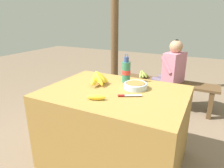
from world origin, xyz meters
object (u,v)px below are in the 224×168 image
(wooden_bench, at_px, (166,85))
(banana_bunch_green, at_px, (143,74))
(banana_bunch_ripe, at_px, (98,78))
(serving_bowl, at_px, (136,85))
(support_post_near, at_px, (115,22))
(knife, at_px, (126,95))
(loose_banana_front, at_px, (96,97))
(water_bottle, at_px, (126,71))
(seated_vendor, at_px, (171,70))

(wooden_bench, height_order, banana_bunch_green, banana_bunch_green)
(banana_bunch_ripe, bearing_deg, serving_bowl, 8.54)
(serving_bowl, xyz_separation_m, support_post_near, (-1.03, 1.64, 0.50))
(banana_bunch_ripe, distance_m, serving_bowl, 0.37)
(knife, bearing_deg, loose_banana_front, -167.18)
(water_bottle, height_order, seated_vendor, seated_vendor)
(loose_banana_front, xyz_separation_m, banana_bunch_green, (-0.18, 1.71, -0.27))
(banana_bunch_ripe, xyz_separation_m, banana_bunch_green, (-0.00, 1.38, -0.31))
(seated_vendor, xyz_separation_m, support_post_near, (-1.09, 0.33, 0.65))
(loose_banana_front, bearing_deg, knife, 42.58)
(serving_bowl, distance_m, banana_bunch_green, 1.40)
(serving_bowl, relative_size, wooden_bench, 0.14)
(banana_bunch_ripe, height_order, wooden_bench, banana_bunch_ripe)
(serving_bowl, bearing_deg, support_post_near, 122.09)
(support_post_near, bearing_deg, water_bottle, -59.83)
(seated_vendor, bearing_deg, support_post_near, 1.66)
(banana_bunch_ripe, distance_m, wooden_bench, 1.50)
(water_bottle, distance_m, seated_vendor, 1.22)
(banana_bunch_ripe, bearing_deg, loose_banana_front, -61.95)
(knife, bearing_deg, serving_bowl, 60.55)
(banana_bunch_ripe, distance_m, seated_vendor, 1.44)
(water_bottle, bearing_deg, wooden_bench, 81.86)
(support_post_near, bearing_deg, banana_bunch_green, -25.52)
(loose_banana_front, distance_m, wooden_bench, 1.77)
(water_bottle, relative_size, loose_banana_front, 1.87)
(knife, height_order, support_post_near, support_post_near)
(wooden_bench, height_order, support_post_near, support_post_near)
(wooden_bench, bearing_deg, seated_vendor, -18.86)
(wooden_bench, relative_size, banana_bunch_green, 6.38)
(banana_bunch_ripe, height_order, serving_bowl, banana_bunch_ripe)
(knife, bearing_deg, support_post_near, 89.24)
(wooden_bench, distance_m, banana_bunch_green, 0.40)
(banana_bunch_green, xyz_separation_m, support_post_near, (-0.66, 0.32, 0.78))
(loose_banana_front, xyz_separation_m, support_post_near, (-0.84, 2.03, 0.51))
(wooden_bench, relative_size, seated_vendor, 1.40)
(serving_bowl, xyz_separation_m, knife, (0.00, -0.22, -0.02))
(loose_banana_front, xyz_separation_m, wooden_bench, (0.20, 1.72, -0.40))
(support_post_near, bearing_deg, seated_vendor, -16.71)
(seated_vendor, bearing_deg, banana_bunch_ripe, 90.96)
(water_bottle, height_order, loose_banana_front, water_bottle)
(banana_bunch_green, height_order, support_post_near, support_post_near)
(wooden_bench, xyz_separation_m, banana_bunch_green, (-0.38, -0.01, 0.13))
(seated_vendor, bearing_deg, wooden_bench, -0.49)
(seated_vendor, height_order, banana_bunch_green, seated_vendor)
(banana_bunch_ripe, relative_size, banana_bunch_green, 1.25)
(wooden_bench, xyz_separation_m, support_post_near, (-1.04, 0.31, 0.91))
(banana_bunch_ripe, xyz_separation_m, seated_vendor, (0.43, 1.36, -0.19))
(water_bottle, relative_size, knife, 1.54)
(wooden_bench, bearing_deg, loose_banana_front, -96.70)
(water_bottle, xyz_separation_m, knife, (0.16, -0.35, -0.10))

